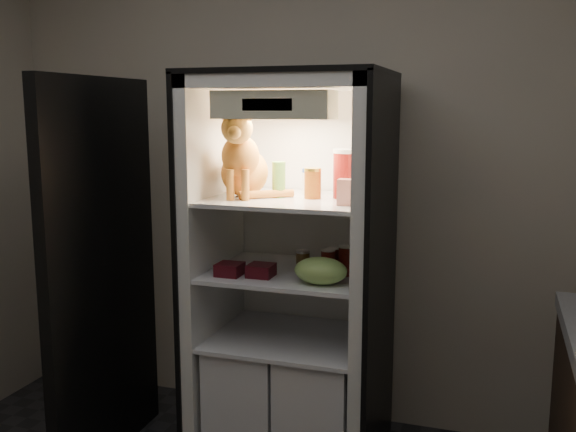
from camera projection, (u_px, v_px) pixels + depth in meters
name	position (u px, v px, depth m)	size (l,w,h in m)	color
room_shell	(136.00, 141.00, 1.71)	(3.60, 3.60, 3.60)	white
refrigerator	(293.00, 297.00, 3.15)	(0.90, 0.72, 1.88)	white
fridge_door	(102.00, 276.00, 3.06)	(0.08, 0.87, 1.85)	black
tabby_cat	(243.00, 163.00, 3.02)	(0.39, 0.43, 0.44)	#D0611A
parmesan_shaker	(279.00, 179.00, 3.02)	(0.06, 0.06, 0.17)	green
mayo_tub	(311.00, 181.00, 3.12)	(0.09, 0.09, 0.13)	white
salsa_jar	(313.00, 183.00, 2.97)	(0.08, 0.08, 0.14)	maroon
pepper_jar	(347.00, 174.00, 2.98)	(0.14, 0.14, 0.23)	#A81F16
cream_carton	(346.00, 192.00, 2.77)	(0.07, 0.07, 0.11)	beige
soda_can_a	(333.00, 259.00, 3.05)	(0.06, 0.06, 0.11)	black
soda_can_b	(346.00, 261.00, 2.96)	(0.07, 0.07, 0.14)	black
soda_can_c	(328.00, 263.00, 2.95)	(0.07, 0.07, 0.12)	black
condiment_jar	(303.00, 260.00, 3.08)	(0.07, 0.07, 0.09)	#533B17
grape_bag	(321.00, 271.00, 2.82)	(0.24, 0.17, 0.12)	#9AC65C
berry_box_left	(230.00, 269.00, 2.97)	(0.11, 0.11, 0.06)	#4D0C12
berry_box_right	(261.00, 270.00, 2.95)	(0.11, 0.11, 0.06)	#4D0C12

